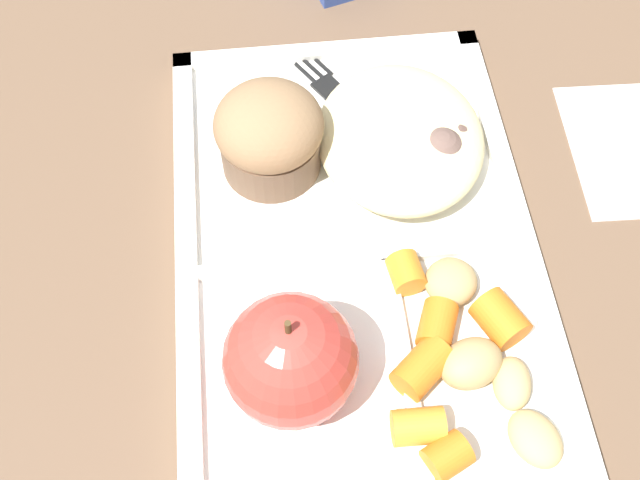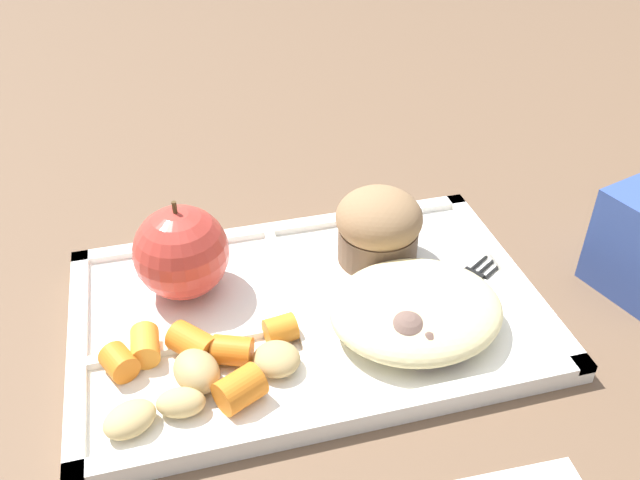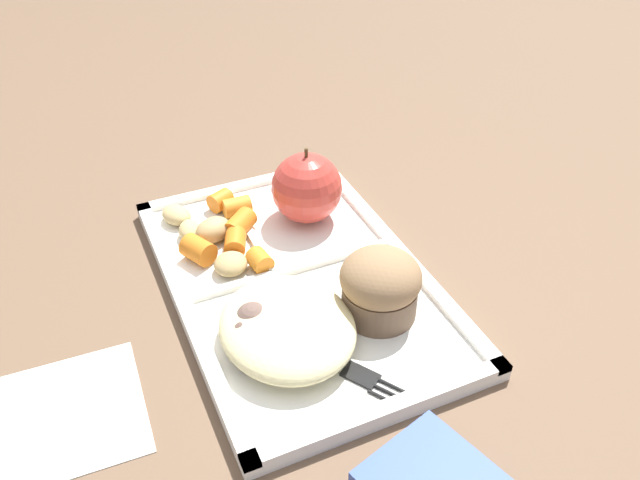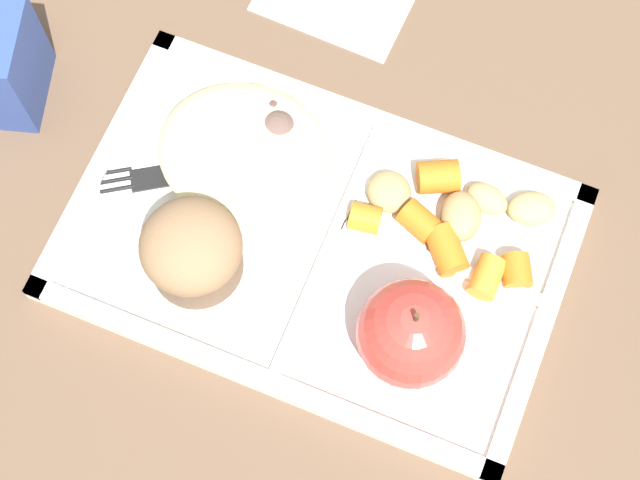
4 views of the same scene
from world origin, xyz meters
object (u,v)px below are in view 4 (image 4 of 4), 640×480
object	(u,v)px
lunch_tray	(317,244)
plastic_fork	(176,170)
bran_muffin	(192,251)
green_apple	(411,334)

from	to	relation	value
lunch_tray	plastic_fork	bearing A→B (deg)	-6.19
bran_muffin	plastic_fork	world-z (taller)	bran_muffin
plastic_fork	bran_muffin	bearing A→B (deg)	126.58
bran_muffin	plastic_fork	bearing A→B (deg)	-53.42
lunch_tray	plastic_fork	world-z (taller)	lunch_tray
green_apple	bran_muffin	size ratio (longest dim) A/B	1.17
green_apple	plastic_fork	bearing A→B (deg)	-16.61
green_apple	plastic_fork	world-z (taller)	green_apple
green_apple	plastic_fork	xyz separation A→B (m)	(0.21, -0.06, -0.04)
lunch_tray	green_apple	bearing A→B (deg)	150.93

